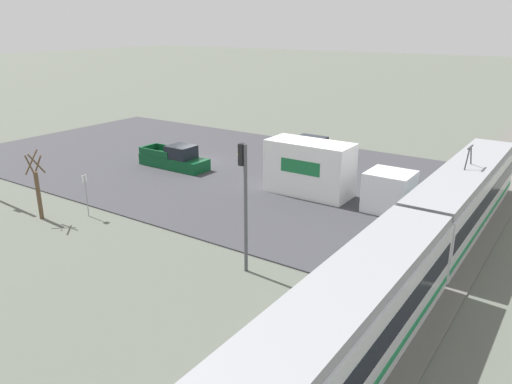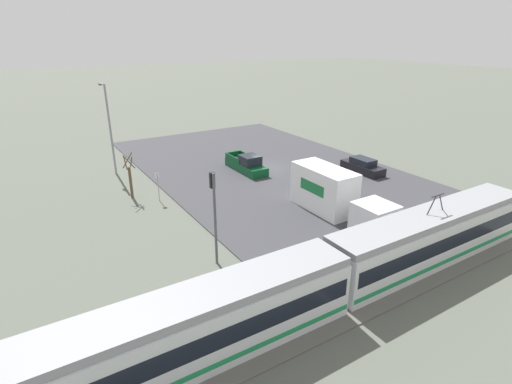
# 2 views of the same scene
# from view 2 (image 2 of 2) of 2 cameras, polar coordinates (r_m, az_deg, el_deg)

# --- Properties ---
(ground_plane) EXTENTS (320.00, 320.00, 0.00)m
(ground_plane) POSITION_cam_2_polar(r_m,az_deg,el_deg) (42.42, 1.56, 3.30)
(ground_plane) COLOR #565B51
(road_surface) EXTENTS (23.03, 39.16, 0.08)m
(road_surface) POSITION_cam_2_polar(r_m,az_deg,el_deg) (42.40, 1.56, 3.35)
(road_surface) COLOR #38383D
(road_surface) RESTS_ON ground
(rail_bed) EXTENTS (63.95, 4.40, 0.22)m
(rail_bed) POSITION_cam_2_polar(r_m,az_deg,el_deg) (28.92, 24.83, -7.93)
(rail_bed) COLOR #5B5954
(rail_bed) RESTS_ON ground
(light_rail_tram) EXTENTS (31.38, 2.70, 4.38)m
(light_rail_tram) POSITION_cam_2_polar(r_m,az_deg,el_deg) (21.65, 11.07, -11.49)
(light_rail_tram) COLOR silver
(light_rail_tram) RESTS_ON ground
(box_truck) EXTENTS (2.50, 9.51, 3.50)m
(box_truck) POSITION_cam_2_polar(r_m,az_deg,el_deg) (31.51, 11.19, -0.49)
(box_truck) COLOR silver
(box_truck) RESTS_ON ground
(pickup_truck) EXTENTS (1.91, 5.80, 1.83)m
(pickup_truck) POSITION_cam_2_polar(r_m,az_deg,el_deg) (41.38, -1.35, 3.95)
(pickup_truck) COLOR #0C4723
(pickup_truck) RESTS_ON ground
(sedan_car_0) EXTENTS (1.77, 4.75, 1.47)m
(sedan_car_0) POSITION_cam_2_polar(r_m,az_deg,el_deg) (42.50, 14.98, 3.56)
(sedan_car_0) COLOR black
(sedan_car_0) RESTS_ON ground
(traffic_light_pole) EXTENTS (0.28, 0.47, 5.94)m
(traffic_light_pole) POSITION_cam_2_polar(r_m,az_deg,el_deg) (23.77, -6.00, -2.15)
(traffic_light_pole) COLOR #47474C
(traffic_light_pole) RESTS_ON ground
(street_tree) EXTENTS (0.96, 0.80, 4.00)m
(street_tree) POSITION_cam_2_polar(r_m,az_deg,el_deg) (35.95, -17.53, 1.90)
(street_tree) COLOR brown
(street_tree) RESTS_ON ground
(street_lamp_near_crossing) EXTENTS (0.36, 1.95, 8.96)m
(street_lamp_near_crossing) POSITION_cam_2_polar(r_m,az_deg,el_deg) (42.36, -20.25, 9.13)
(street_lamp_near_crossing) COLOR gray
(street_lamp_near_crossing) RESTS_ON ground
(no_parking_sign) EXTENTS (0.32, 0.08, 2.52)m
(no_parking_sign) POSITION_cam_2_polar(r_m,az_deg,el_deg) (34.73, -13.82, 1.09)
(no_parking_sign) COLOR gray
(no_parking_sign) RESTS_ON ground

